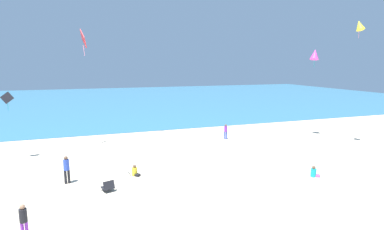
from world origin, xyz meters
TOP-DOWN VIEW (x-y plane):
  - ground_plane at (0.00, 10.00)m, footprint 120.00×120.00m
  - ocean_water at (0.00, 49.15)m, footprint 120.00×60.00m
  - beach_chair_mid_beach at (-5.73, 5.41)m, footprint 0.76×0.83m
  - person_0 at (-4.03, 7.26)m, footprint 0.56×0.61m
  - person_2 at (-7.89, 7.28)m, footprint 0.38×0.38m
  - person_3 at (5.16, 13.83)m, footprint 0.38×0.38m
  - person_4 at (-9.06, 1.87)m, footprint 0.33×0.33m
  - person_5 at (6.30, 3.58)m, footprint 0.61×0.50m
  - kite_black at (-11.88, 13.07)m, footprint 0.89×0.36m
  - kite_yellow at (13.95, 8.28)m, footprint 0.65×0.88m
  - kite_red at (-6.55, 6.23)m, footprint 0.29×0.97m
  - kite_magenta at (13.00, 11.96)m, footprint 1.27×1.23m

SIDE VIEW (x-z plane):
  - ground_plane at x=0.00m, z-range 0.00..0.00m
  - ocean_water at x=0.00m, z-range 0.00..0.05m
  - person_5 at x=6.30m, z-range -0.09..0.60m
  - person_0 at x=-4.03m, z-range -0.09..0.60m
  - beach_chair_mid_beach at x=-5.73m, z-range -0.03..0.59m
  - person_3 at x=5.16m, z-range 0.11..1.48m
  - person_4 at x=-9.06m, z-range 0.11..1.55m
  - person_2 at x=-7.89m, z-range 0.13..1.75m
  - kite_black at x=-11.88m, z-range 3.82..5.14m
  - kite_magenta at x=13.00m, z-range 6.84..8.56m
  - kite_red at x=-6.55m, z-range 7.39..8.73m
  - kite_yellow at x=13.95m, z-range 9.08..10.58m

